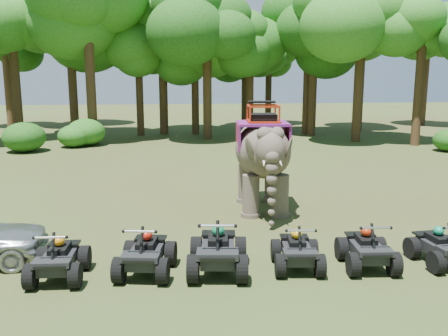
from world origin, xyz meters
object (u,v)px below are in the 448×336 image
Objects in this scene: atv_1 at (146,248)px; atv_5 at (441,242)px; atv_3 at (297,246)px; elephant at (263,157)px; atv_0 at (58,253)px; atv_4 at (367,244)px; atv_2 at (218,244)px.

atv_1 is 7.16m from atv_5.
atv_3 is (3.59, -0.04, -0.05)m from atv_1.
atv_0 is at bearing -133.72° from elephant.
elephant is 5.70m from atv_4.
atv_3 is (-0.04, -5.23, -1.24)m from elephant.
atv_1 is 1.04× the size of atv_4.
atv_1 is 1.08× the size of atv_3.
atv_1 is 1.10× the size of atv_5.
atv_0 is 3.65m from atv_2.
elephant is at bearing 75.47° from atv_2.
atv_3 is 1.70m from atv_4.
atv_1 is (1.96, 0.11, 0.02)m from atv_0.
atv_0 is at bearing -176.60° from atv_4.
atv_3 is 3.57m from atv_5.
atv_5 is (5.47, -0.01, -0.12)m from atv_2.
elephant is 5.74m from atv_2.
elephant reaches higher than atv_3.
atv_3 is at bearing -87.61° from elephant.
atv_1 is 5.29m from atv_4.
atv_1 is at bearing -177.30° from atv_2.
atv_4 is at bearing 2.40° from atv_3.
atv_2 is at bearing -177.05° from atv_4.
atv_0 reaches higher than atv_3.
atv_2 reaches higher than atv_3.
atv_5 is at bearing -53.45° from elephant.
elephant is 2.81× the size of atv_5.
atv_1 is 0.91× the size of atv_2.
atv_5 is (3.57, -0.06, -0.01)m from atv_3.
atv_2 is at bearing -107.39° from elephant.
atv_4 is 1.05× the size of atv_5.
elephant reaches higher than atv_2.
atv_3 is at bearing 7.20° from atv_2.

